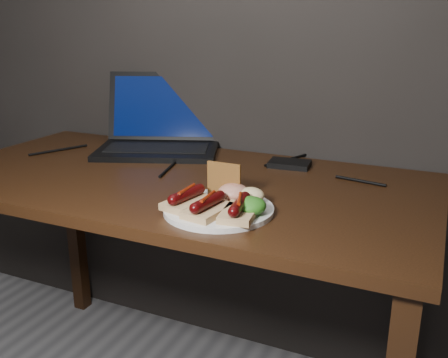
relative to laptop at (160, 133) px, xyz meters
name	(u,v)px	position (x,y,z in m)	size (l,w,h in m)	color
desk	(176,207)	(0.20, -0.26, -0.14)	(1.40, 0.70, 0.75)	#371E0D
laptop	(160,133)	(0.00, 0.00, 0.00)	(0.48, 0.44, 0.25)	black
hard_drive	(290,164)	(0.46, -0.02, -0.05)	(0.12, 0.08, 0.02)	black
desk_cables	(205,162)	(0.22, -0.10, -0.05)	(1.09, 0.43, 0.01)	black
plate	(219,209)	(0.43, -0.44, -0.05)	(0.25, 0.25, 0.01)	silver
bread_sausage_left	(187,199)	(0.36, -0.47, -0.03)	(0.09, 0.13, 0.04)	#DEBF82
bread_sausage_center	(208,207)	(0.42, -0.49, -0.03)	(0.09, 0.12, 0.04)	#DEBF82
bread_sausage_right	(239,209)	(0.49, -0.48, -0.03)	(0.08, 0.12, 0.04)	#DEBF82
crispbread	(224,180)	(0.41, -0.38, 0.00)	(0.09, 0.01, 0.09)	#A2672C
salad_greens	(251,206)	(0.51, -0.45, -0.02)	(0.07, 0.07, 0.04)	#1E5A12
salsa_mound	(233,192)	(0.44, -0.39, -0.02)	(0.07, 0.07, 0.04)	#A2101A
coleslaw_mound	(251,195)	(0.48, -0.39, -0.03)	(0.06, 0.06, 0.04)	silver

